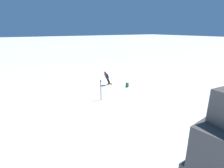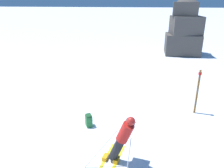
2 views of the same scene
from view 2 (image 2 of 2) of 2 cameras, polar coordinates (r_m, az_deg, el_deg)
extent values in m
plane|color=white|center=(7.35, -10.04, -18.06)|extent=(300.00, 300.00, 0.00)
cube|color=yellow|center=(7.15, -1.72, -18.97)|extent=(0.36, 1.59, 0.01)
cube|color=yellow|center=(7.06, 1.18, -19.59)|extent=(0.36, 1.59, 0.01)
cube|color=orange|center=(7.10, -1.73, -18.56)|extent=(0.19, 0.30, 0.12)
cube|color=orange|center=(7.01, 1.19, -19.18)|extent=(0.19, 0.30, 0.12)
cylinder|color=black|center=(6.76, 1.25, -16.59)|extent=(0.55, 0.34, 0.80)
cylinder|color=red|center=(6.34, 3.44, -12.53)|extent=(0.58, 0.43, 0.67)
sphere|color=tan|center=(6.11, 4.84, -9.84)|extent=(0.31, 0.26, 0.28)
sphere|color=#AD231E|center=(6.10, 4.94, -9.66)|extent=(0.35, 0.29, 0.32)
cube|color=black|center=(6.53, 4.17, -11.14)|extent=(0.44, 0.25, 0.51)
cylinder|color=#B7B7BC|center=(6.58, -2.99, -16.69)|extent=(0.94, 0.38, 1.17)
cylinder|color=#B7B7BC|center=(6.43, 4.34, -18.72)|extent=(0.10, 0.52, 1.00)
cube|color=#4C4742|center=(20.85, 17.87, 9.86)|extent=(2.94, 2.50, 1.79)
cube|color=#4C4742|center=(20.55, 18.76, 14.33)|extent=(2.72, 2.50, 1.54)
cube|color=#4C4742|center=(20.58, 18.56, 18.10)|extent=(2.14, 2.05, 1.13)
cube|color=#236633|center=(8.62, -6.07, -9.63)|extent=(0.34, 0.37, 0.44)
cube|color=#1A4C26|center=(8.49, -6.14, -8.18)|extent=(0.31, 0.33, 0.06)
cylinder|color=brown|center=(9.87, 21.38, -2.00)|extent=(0.08, 0.08, 1.95)
cylinder|color=red|center=(9.60, 22.03, 2.55)|extent=(0.13, 0.13, 0.10)
camera|label=1|loc=(23.84, 34.28, 21.56)|focal=28.00mm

